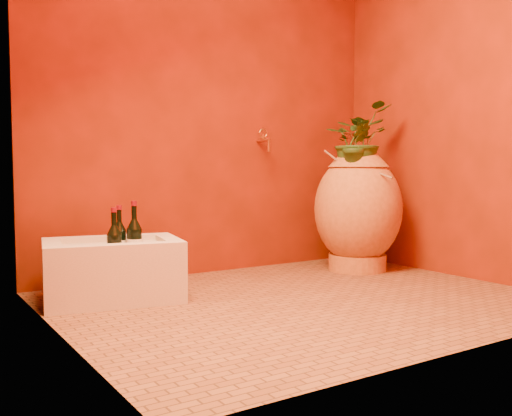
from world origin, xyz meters
TOP-DOWN VIEW (x-y plane):
  - floor at (0.00, 0.00)m, footprint 2.50×2.50m
  - wall_back at (0.00, 1.00)m, footprint 2.50×0.02m
  - wall_left at (-1.25, 0.00)m, footprint 0.02×2.00m
  - wall_right at (1.25, 0.00)m, footprint 0.02×2.00m
  - amphora at (0.85, 0.51)m, footprint 0.70×0.70m
  - stone_basin at (-0.85, 0.55)m, footprint 0.78×0.61m
  - wine_bottle_a at (-0.72, 0.56)m, footprint 0.08×0.08m
  - wine_bottle_b at (-0.78, 0.64)m, footprint 0.08×0.08m
  - wine_bottle_c at (-0.87, 0.46)m, footprint 0.08×0.08m
  - wall_tap at (0.36, 0.92)m, footprint 0.07×0.15m
  - plant_main at (0.84, 0.52)m, footprint 0.54×0.50m
  - plant_side at (0.76, 0.43)m, footprint 0.23×0.21m

SIDE VIEW (x-z plane):
  - floor at x=0.00m, z-range 0.00..0.00m
  - stone_basin at x=-0.85m, z-range -0.01..0.31m
  - wine_bottle_b at x=-0.78m, z-range 0.13..0.45m
  - wine_bottle_c at x=-0.87m, z-range 0.13..0.45m
  - wine_bottle_a at x=-0.72m, z-range 0.13..0.47m
  - amphora at x=0.85m, z-range 0.00..0.85m
  - plant_side at x=0.76m, z-range 0.68..1.01m
  - plant_main at x=0.84m, z-range 0.64..1.13m
  - wall_tap at x=0.36m, z-range 0.82..0.98m
  - wall_back at x=0.00m, z-range 0.00..2.50m
  - wall_left at x=-1.25m, z-range 0.00..2.50m
  - wall_right at x=1.25m, z-range 0.00..2.50m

